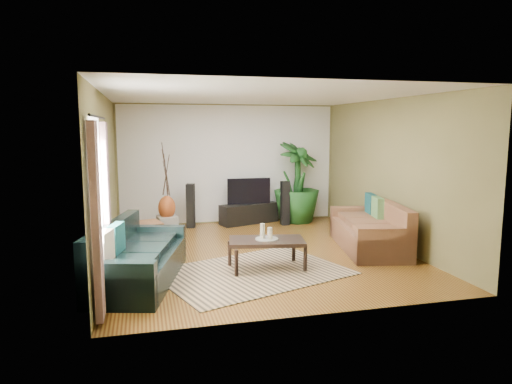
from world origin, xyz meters
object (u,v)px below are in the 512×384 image
object	(u,v)px
tv_stand	(249,213)
side_table	(146,237)
sofa_right	(368,226)
vase	(167,208)
coffee_table	(267,254)
pedestal	(167,225)
speaker_left	(191,206)
potted_plant	(297,182)
speaker_right	(285,203)
sofa_left	(140,253)
television	(249,191)

from	to	relation	value
tv_stand	side_table	size ratio (longest dim) A/B	2.57
sofa_right	vase	xyz separation A→B (m)	(-3.47, 2.00, 0.13)
coffee_table	sofa_right	bearing A→B (deg)	29.46
tv_stand	pedestal	bearing A→B (deg)	-178.34
side_table	tv_stand	bearing A→B (deg)	39.97
speaker_left	potted_plant	size ratio (longest dim) A/B	0.52
side_table	sofa_right	bearing A→B (deg)	-10.95
speaker_left	pedestal	world-z (taller)	speaker_left
speaker_left	speaker_right	xyz separation A→B (m)	(2.09, -0.21, 0.01)
tv_stand	vase	distance (m)	2.03
sofa_left	sofa_right	bearing A→B (deg)	-62.53
coffee_table	potted_plant	world-z (taller)	potted_plant
vase	sofa_right	bearing A→B (deg)	-30.00
sofa_left	vase	world-z (taller)	sofa_left
sofa_right	television	world-z (taller)	television
sofa_right	speaker_left	xyz separation A→B (m)	(-2.93, 2.54, 0.06)
vase	pedestal	bearing A→B (deg)	0.00
side_table	speaker_right	bearing A→B (deg)	27.23
coffee_table	tv_stand	xyz separation A→B (m)	(0.51, 3.41, -0.01)
tv_stand	television	distance (m)	0.52
coffee_table	side_table	bearing A→B (deg)	151.05
coffee_table	tv_stand	world-z (taller)	coffee_table
sofa_left	sofa_right	distance (m)	4.10
speaker_right	potted_plant	distance (m)	0.63
vase	television	bearing A→B (deg)	20.06
potted_plant	side_table	world-z (taller)	potted_plant
potted_plant	vase	size ratio (longest dim) A/B	3.79
coffee_table	speaker_right	bearing A→B (deg)	78.04
speaker_right	vase	bearing A→B (deg)	-171.38
sofa_right	speaker_right	size ratio (longest dim) A/B	2.15
television	side_table	distance (m)	3.05
television	pedestal	world-z (taller)	television
sofa_left	pedestal	size ratio (longest dim) A/B	5.69
sofa_right	potted_plant	size ratio (longest dim) A/B	1.14
speaker_left	side_table	xyz separation A→B (m)	(-0.97, -1.78, -0.22)
coffee_table	speaker_right	size ratio (longest dim) A/B	1.16
sofa_left	pedestal	world-z (taller)	sofa_left
sofa_right	potted_plant	xyz separation A→B (m)	(-0.47, 2.60, 0.50)
tv_stand	television	bearing A→B (deg)	0.00
television	speaker_left	xyz separation A→B (m)	(-1.34, -0.15, -0.26)
sofa_left	potted_plant	bearing A→B (deg)	-30.39
sofa_left	tv_stand	world-z (taller)	sofa_left
sofa_right	speaker_left	bearing A→B (deg)	-119.37
sofa_right	vase	size ratio (longest dim) A/B	4.34
speaker_right	potted_plant	bearing A→B (deg)	38.13
pedestal	side_table	distance (m)	1.32
side_table	speaker_left	bearing A→B (deg)	61.59
coffee_table	vase	bearing A→B (deg)	127.13
vase	tv_stand	bearing A→B (deg)	20.06
television	vase	distance (m)	2.01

